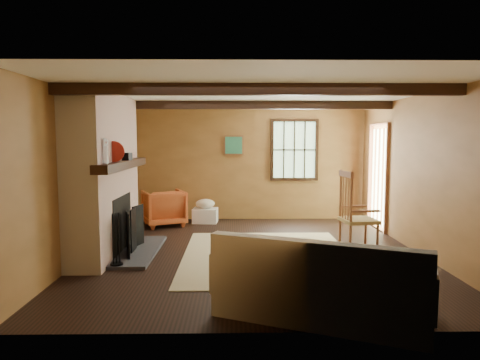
{
  "coord_description": "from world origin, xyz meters",
  "views": [
    {
      "loc": [
        -0.31,
        -6.43,
        1.73
      ],
      "look_at": [
        -0.2,
        0.4,
        1.08
      ],
      "focal_mm": 32.0,
      "sensor_mm": 36.0,
      "label": 1
    }
  ],
  "objects_px": {
    "armchair": "(164,208)",
    "fireplace": "(106,181)",
    "sofa": "(322,287)",
    "rocking_chair": "(356,217)",
    "laundry_basket": "(205,215)"
  },
  "relations": [
    {
      "from": "armchair",
      "to": "fireplace",
      "type": "bearing_deg",
      "value": 53.26
    },
    {
      "from": "sofa",
      "to": "fireplace",
      "type": "bearing_deg",
      "value": 162.18
    },
    {
      "from": "rocking_chair",
      "to": "sofa",
      "type": "bearing_deg",
      "value": 150.53
    },
    {
      "from": "sofa",
      "to": "laundry_basket",
      "type": "relative_size",
      "value": 4.45
    },
    {
      "from": "rocking_chair",
      "to": "laundry_basket",
      "type": "relative_size",
      "value": 2.52
    },
    {
      "from": "fireplace",
      "to": "laundry_basket",
      "type": "relative_size",
      "value": 4.8
    },
    {
      "from": "rocking_chair",
      "to": "armchair",
      "type": "bearing_deg",
      "value": 51.79
    },
    {
      "from": "fireplace",
      "to": "rocking_chair",
      "type": "bearing_deg",
      "value": 0.65
    },
    {
      "from": "sofa",
      "to": "laundry_basket",
      "type": "bearing_deg",
      "value": 129.97
    },
    {
      "from": "fireplace",
      "to": "sofa",
      "type": "bearing_deg",
      "value": -40.89
    },
    {
      "from": "fireplace",
      "to": "laundry_basket",
      "type": "xyz_separation_m",
      "value": [
        1.33,
        2.35,
        -0.95
      ]
    },
    {
      "from": "fireplace",
      "to": "laundry_basket",
      "type": "distance_m",
      "value": 2.86
    },
    {
      "from": "rocking_chair",
      "to": "sofa",
      "type": "relative_size",
      "value": 0.57
    },
    {
      "from": "armchair",
      "to": "laundry_basket",
      "type": "bearing_deg",
      "value": 176.98
    },
    {
      "from": "rocking_chair",
      "to": "sofa",
      "type": "xyz_separation_m",
      "value": [
        -1.03,
        -2.45,
        -0.24
      ]
    }
  ]
}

